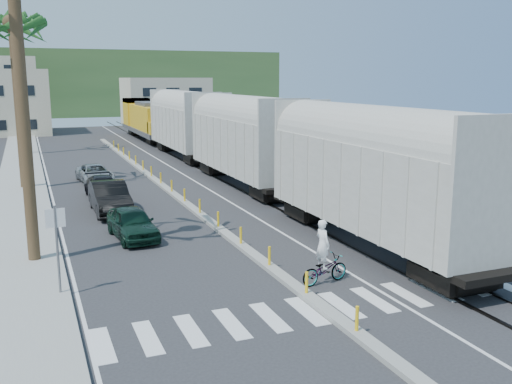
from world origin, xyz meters
TOP-DOWN VIEW (x-y plane):
  - ground at (0.00, 0.00)m, footprint 140.00×140.00m
  - sidewalk at (-8.50, 25.00)m, footprint 3.00×90.00m
  - rails at (5.00, 28.00)m, footprint 1.56×100.00m
  - median at (0.00, 19.96)m, footprint 0.45×60.00m
  - crosswalk at (0.00, -2.00)m, footprint 14.00×2.20m
  - lane_markings at (-2.15, 25.00)m, footprint 9.42×90.00m
  - freight_train at (5.00, 23.75)m, footprint 3.00×60.94m
  - palm_trees at (-8.10, 22.70)m, footprint 3.50×37.20m
  - street_sign at (-7.30, 2.00)m, footprint 0.60×0.08m
  - buildings at (-6.41, 71.66)m, footprint 38.00×27.00m
  - hillside at (0.00, 100.00)m, footprint 80.00×20.00m
  - car_lead at (-3.93, 8.00)m, footprint 2.31×4.32m
  - car_second at (-4.17, 13.35)m, footprint 1.79×4.92m
  - car_third at (-4.00, 17.24)m, footprint 2.13×4.51m
  - car_rear at (-3.86, 22.85)m, footprint 2.73×4.64m
  - cyclist at (1.13, -0.08)m, footprint 1.31×2.09m

SIDE VIEW (x-z plane):
  - ground at x=0.00m, z-range 0.00..0.00m
  - lane_markings at x=-2.15m, z-range 0.00..0.01m
  - crosswalk at x=0.00m, z-range 0.00..0.01m
  - rails at x=5.00m, z-range 0.00..0.06m
  - sidewalk at x=-8.50m, z-range 0.00..0.15m
  - median at x=0.00m, z-range -0.34..0.51m
  - car_rear at x=-3.86m, z-range 0.00..1.19m
  - car_third at x=-4.00m, z-range 0.00..1.27m
  - car_lead at x=-3.93m, z-range 0.00..1.38m
  - cyclist at x=1.13m, z-range -0.41..1.83m
  - car_second at x=-4.17m, z-range 0.00..1.61m
  - street_sign at x=-7.30m, z-range 0.47..3.47m
  - freight_train at x=5.00m, z-range -0.02..5.83m
  - buildings at x=-6.41m, z-range -0.64..9.36m
  - hillside at x=0.00m, z-range 0.00..12.00m
  - palm_trees at x=-8.10m, z-range 3.93..17.68m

